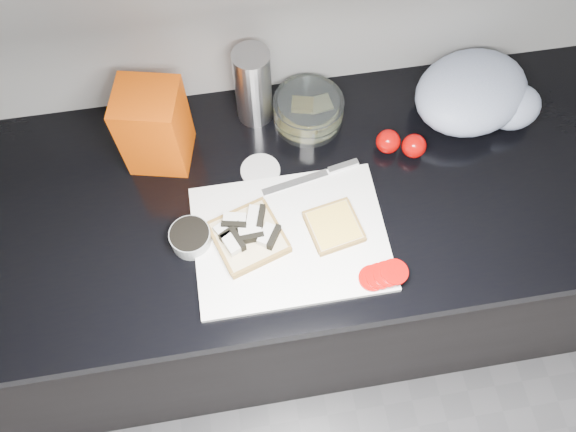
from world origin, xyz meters
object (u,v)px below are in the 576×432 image
object	(u,v)px
glass_bowl	(308,111)
steel_canister	(253,86)
bread_bag	(154,127)
cutting_board	(290,238)

from	to	relation	value
glass_bowl	steel_canister	bearing A→B (deg)	162.90
bread_bag	glass_bowl	bearing A→B (deg)	20.16
cutting_board	bread_bag	xyz separation A→B (m)	(-0.25, 0.26, 0.10)
cutting_board	glass_bowl	bearing A→B (deg)	73.02
cutting_board	glass_bowl	size ratio (longest dim) A/B	2.47
glass_bowl	bread_bag	distance (m)	0.35
steel_canister	bread_bag	bearing A→B (deg)	-160.62
glass_bowl	steel_canister	xyz separation A→B (m)	(-0.12, 0.04, 0.06)
cutting_board	bread_bag	world-z (taller)	bread_bag
cutting_board	steel_canister	distance (m)	0.35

